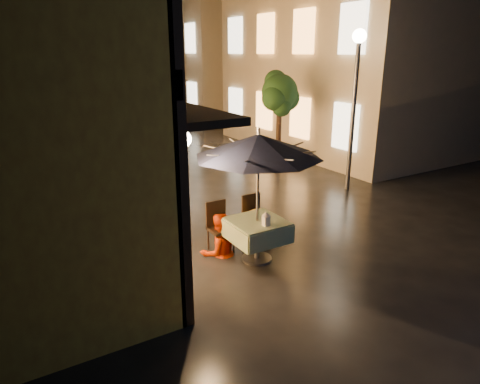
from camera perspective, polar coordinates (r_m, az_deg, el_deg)
ground at (r=9.10m, az=9.39°, el=-5.86°), size 90.00×90.00×0.00m
east_building_near at (r=18.21m, az=15.09°, el=16.79°), size 7.30×9.30×6.80m
east_building_far at (r=27.51m, az=-3.06°, el=18.15°), size 7.30×10.30×7.30m
street_tree at (r=13.42m, az=5.33°, el=12.77°), size 1.43×1.20×3.15m
streetlamp_near at (r=11.87m, az=15.17°, el=13.95°), size 0.36×0.36×4.23m
streetlamp_far at (r=21.98m, az=-8.66°, el=16.04°), size 0.36×0.36×4.23m
cafe_table at (r=7.80m, az=2.28°, el=-5.12°), size 0.99×0.99×0.78m
patio_umbrella at (r=7.32m, az=2.44°, el=6.17°), size 2.24×2.24×2.46m
cafe_chair_left at (r=8.21m, az=-2.89°, el=-4.25°), size 0.42×0.42×0.97m
cafe_chair_right at (r=8.59m, az=1.82°, el=-3.20°), size 0.42×0.42×0.97m
table_lantern at (r=7.46m, az=3.50°, el=-3.50°), size 0.16×0.16×0.25m
person_orange at (r=7.97m, az=-2.88°, el=-3.05°), size 0.79×0.63×1.57m
person_yellow at (r=8.34m, az=2.49°, el=-2.44°), size 1.02×0.69×1.47m
bicycle_0 at (r=11.00m, az=-14.25°, el=0.55°), size 1.75×0.84×0.88m
bicycle_1 at (r=11.30m, az=-13.89°, el=1.30°), size 1.69×0.95×0.98m
bicycle_2 at (r=12.90m, az=-16.23°, el=3.25°), size 1.99×0.93×1.01m
bicycle_3 at (r=14.14m, az=-17.24°, el=4.44°), size 1.71×0.57×1.02m
bicycle_4 at (r=13.90m, az=-19.13°, el=3.64°), size 1.59×0.57×0.83m
bicycle_5 at (r=15.74m, az=-19.75°, el=5.63°), size 1.84×0.81×1.07m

